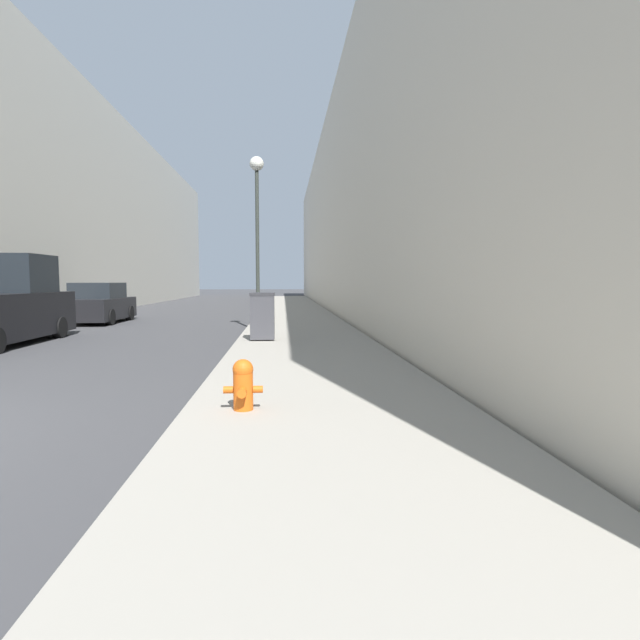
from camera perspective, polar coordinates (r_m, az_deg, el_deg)
sidewalk_right at (r=23.20m, az=-2.76°, el=0.36°), size 3.72×60.00×0.14m
building_left_glass at (r=35.29m, az=-31.89°, el=10.85°), size 12.00×60.00×12.12m
building_right_stone at (r=32.52m, az=11.26°, el=11.40°), size 12.00×60.00×11.40m
fire_hydrant at (r=6.29m, az=-8.78°, el=-7.19°), size 0.48×0.37×0.63m
trash_bin at (r=13.56m, az=-6.60°, el=0.48°), size 0.66×0.60×1.28m
lamppost at (r=17.39m, az=-7.20°, el=12.42°), size 0.48×0.48×5.76m
parked_sedan_near at (r=22.67m, az=-23.97°, el=1.64°), size 1.96×4.16×1.67m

